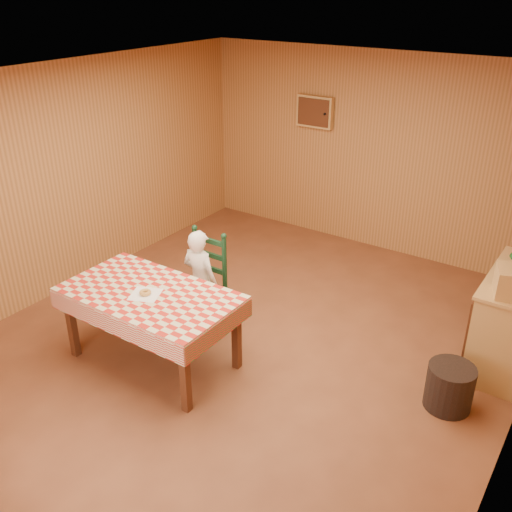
{
  "coord_description": "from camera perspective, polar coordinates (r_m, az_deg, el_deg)",
  "views": [
    {
      "loc": [
        2.78,
        -3.9,
        3.39
      ],
      "look_at": [
        0.0,
        0.2,
        0.95
      ],
      "focal_mm": 40.0,
      "sensor_mm": 36.0,
      "label": 1
    }
  ],
  "objects": [
    {
      "name": "napkin",
      "position": [
        5.33,
        -11.0,
        -3.78
      ],
      "size": [
        0.34,
        0.34,
        0.0
      ],
      "primitive_type": "cube",
      "rotation": [
        0.0,
        0.0,
        0.4
      ],
      "color": "white",
      "rests_on": "dining_table"
    },
    {
      "name": "shelf_unit",
      "position": [
        5.94,
        24.09,
        -5.83
      ],
      "size": [
        0.54,
        1.24,
        0.93
      ],
      "color": "tan",
      "rests_on": "ground"
    },
    {
      "name": "ground",
      "position": [
        5.87,
        -1.11,
        -9.07
      ],
      "size": [
        6.0,
        6.0,
        0.0
      ],
      "primitive_type": "plane",
      "color": "brown",
      "rests_on": "ground"
    },
    {
      "name": "cabin_walls",
      "position": [
        5.47,
        1.96,
        9.56
      ],
      "size": [
        5.1,
        6.05,
        2.65
      ],
      "color": "#AB723E",
      "rests_on": "ground"
    },
    {
      "name": "storage_bin",
      "position": [
        5.32,
        18.78,
        -12.29
      ],
      "size": [
        0.47,
        0.47,
        0.41
      ],
      "primitive_type": "cylinder",
      "rotation": [
        0.0,
        0.0,
        -0.16
      ],
      "color": "black",
      "rests_on": "ground"
    },
    {
      "name": "donut",
      "position": [
        5.32,
        -11.02,
        -3.6
      ],
      "size": [
        0.14,
        0.14,
        0.04
      ],
      "primitive_type": "torus",
      "rotation": [
        0.0,
        0.0,
        0.34
      ],
      "color": "#C69347",
      "rests_on": "napkin"
    },
    {
      "name": "seated_child",
      "position": [
        5.92,
        -5.59,
        -2.45
      ],
      "size": [
        0.41,
        0.27,
        1.12
      ],
      "primitive_type": "imported",
      "rotation": [
        0.0,
        0.0,
        3.14
      ],
      "color": "white",
      "rests_on": "ground"
    },
    {
      "name": "dining_table",
      "position": [
        5.4,
        -10.56,
        -4.34
      ],
      "size": [
        1.66,
        0.96,
        0.77
      ],
      "color": "#512815",
      "rests_on": "ground"
    },
    {
      "name": "ladder_chair",
      "position": [
        5.99,
        -5.22,
        -2.73
      ],
      "size": [
        0.44,
        0.4,
        1.08
      ],
      "color": "black",
      "rests_on": "ground"
    }
  ]
}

